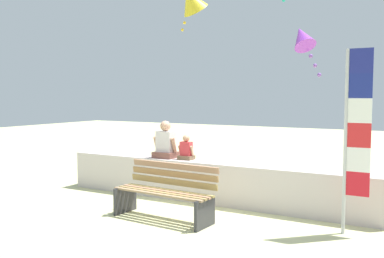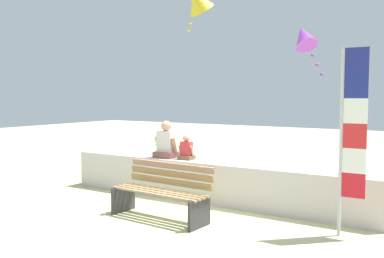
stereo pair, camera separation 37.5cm
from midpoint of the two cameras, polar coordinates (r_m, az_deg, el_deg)
ground_plane at (r=7.53m, az=0.45°, el=-10.94°), size 40.00×40.00×0.00m
seawall_ledge at (r=8.16m, az=3.64°, el=-6.99°), size 6.24×0.49×0.76m
park_bench at (r=7.10m, az=-2.44°, el=-8.37°), size 1.75×0.71×0.88m
person_adult at (r=8.60m, az=-2.16°, el=-1.89°), size 0.48×0.35×0.74m
person_child at (r=8.36m, az=0.55°, el=-2.77°), size 0.31×0.23×0.48m
flag_banner at (r=6.44m, az=21.63°, el=-0.29°), size 0.37×0.05×2.65m
kite_purple at (r=8.74m, az=15.79°, el=11.60°), size 0.73×0.72×1.06m
kite_yellow at (r=12.05m, az=1.63°, el=16.53°), size 1.01×1.12×1.20m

